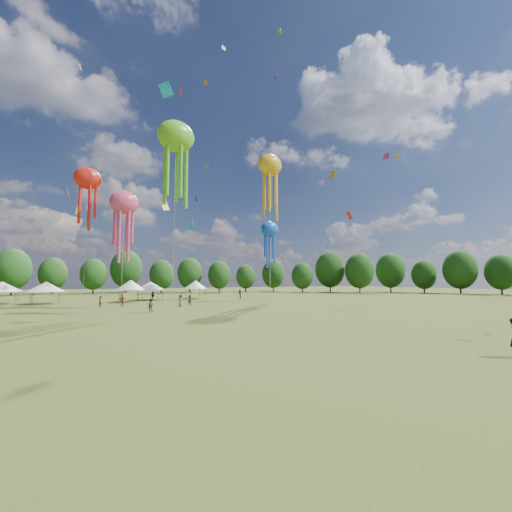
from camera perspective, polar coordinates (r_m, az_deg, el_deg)
ground at (r=16.58m, az=21.50°, el=-17.32°), size 300.00×300.00×0.00m
spectator_near at (r=41.18m, az=-18.05°, el=-8.29°), size 0.98×0.93×1.59m
spectators_far at (r=58.92m, az=-14.47°, el=-7.03°), size 27.76×19.43×1.92m
festival_tents at (r=65.13m, az=-25.17°, el=-4.77°), size 38.09×11.18×3.91m
show_kites at (r=51.93m, az=-13.73°, el=13.05°), size 49.30×14.29×28.22m
small_kites at (r=57.57m, az=-18.99°, el=22.17°), size 78.84×62.16×46.48m
treeline at (r=73.02m, az=-24.01°, el=-1.78°), size 201.57×95.24×13.43m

